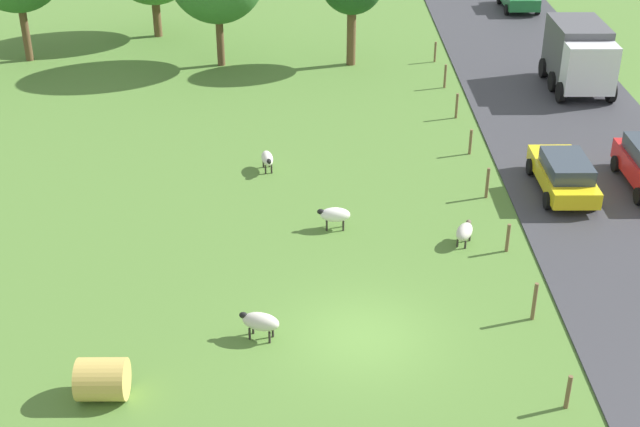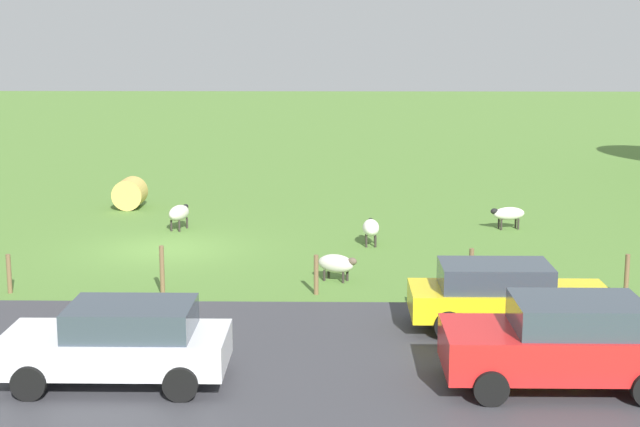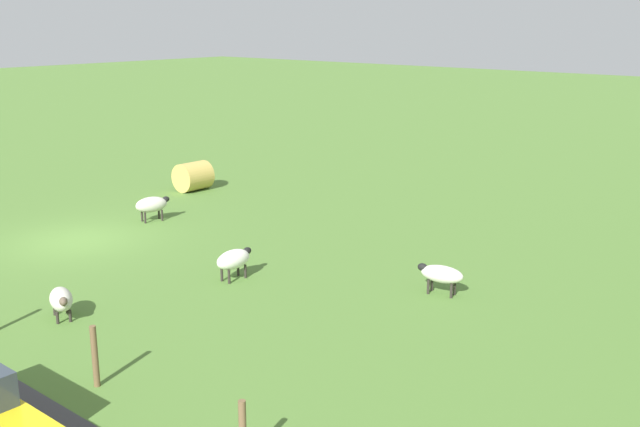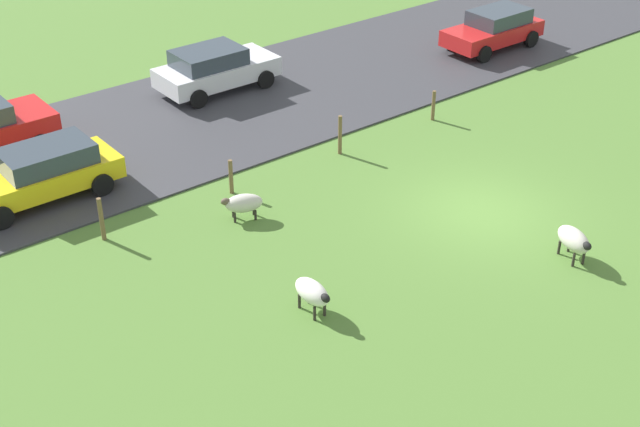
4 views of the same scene
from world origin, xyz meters
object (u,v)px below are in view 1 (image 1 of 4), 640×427
Objects in this scene: sheep_0 at (260,322)px; hay_bale_0 at (102,379)px; sheep_2 at (267,159)px; sheep_1 at (465,232)px; sheep_3 at (335,215)px; car_2 at (564,173)px; truck_0 at (579,55)px.

hay_bale_0 is (-3.99, -2.53, -0.00)m from sheep_0.
sheep_0 reaches higher than sheep_2.
sheep_0 is 1.08× the size of sheep_1.
car_2 reaches higher than sheep_3.
sheep_0 is at bearing -88.47° from sheep_2.
sheep_2 is 0.26× the size of truck_0.
sheep_1 is 9.12m from sheep_2.
sheep_0 is at bearing -140.35° from car_2.
hay_bale_0 is (-10.69, -7.87, 0.10)m from sheep_1.
truck_0 is at bearing 72.84° from car_2.
hay_bale_0 is at bearing -128.90° from truck_0.
sheep_1 is 13.27m from hay_bale_0.
sheep_2 is 5.42m from sheep_3.
sheep_0 is 11.20m from sheep_2.
car_2 reaches higher than sheep_2.
sheep_0 is 4.73m from hay_bale_0.
sheep_2 is 1.06× the size of sheep_3.
sheep_2 is at bearing 169.57° from car_2.
car_2 is at bearing -10.43° from sheep_2.
hay_bale_0 reaches higher than sheep_0.
sheep_3 is 0.24× the size of truck_0.
sheep_1 is 0.26× the size of car_2.
car_2 is (11.00, 9.11, 0.27)m from sheep_0.
truck_0 reaches higher than car_2.
car_2 is (-3.47, -11.23, -0.92)m from truck_0.
sheep_2 is 17.41m from truck_0.
sheep_3 is at bearing 54.97° from hay_bale_0.
sheep_1 is 16.95m from truck_0.
sheep_0 is 14.29m from car_2.
truck_0 reaches higher than sheep_0.
sheep_2 is at bearing 74.93° from hay_bale_0.
car_2 reaches higher than sheep_1.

